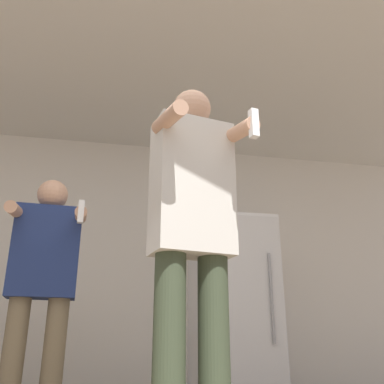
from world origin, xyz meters
TOP-DOWN VIEW (x-y plane):
  - wall_back at (0.00, 2.91)m, footprint 7.00×0.06m
  - ceiling_slab at (0.00, 1.44)m, footprint 7.00×3.40m
  - refrigerator at (1.01, 2.53)m, footprint 0.71×0.73m
  - person_woman_foreground at (0.25, 0.58)m, footprint 0.48×0.48m
  - person_man_side at (-0.53, 1.60)m, footprint 0.50×0.50m

SIDE VIEW (x-z plane):
  - refrigerator at x=1.01m, z-range 0.00..1.64m
  - person_man_side at x=-0.53m, z-range 0.13..1.73m
  - person_woman_foreground at x=0.25m, z-range 0.11..1.87m
  - wall_back at x=0.00m, z-range 0.00..2.55m
  - ceiling_slab at x=0.00m, z-range 2.55..2.60m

